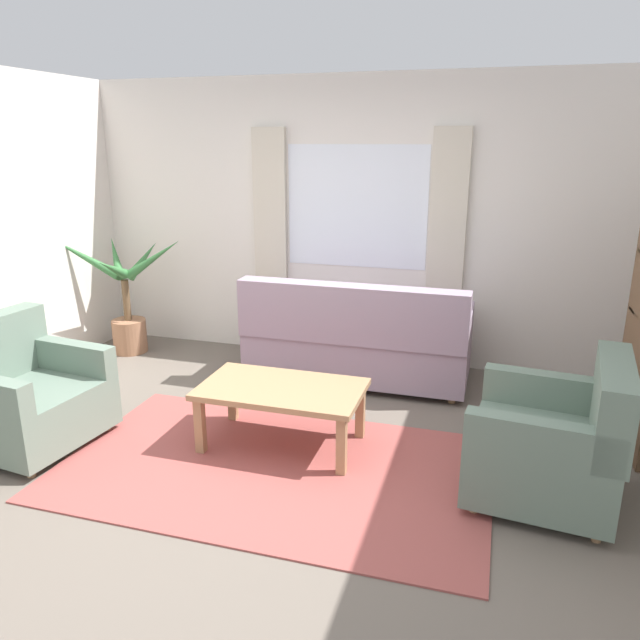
{
  "coord_description": "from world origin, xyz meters",
  "views": [
    {
      "loc": [
        1.28,
        -3.23,
        2.04
      ],
      "look_at": [
        0.1,
        0.7,
        0.81
      ],
      "focal_mm": 33.91,
      "sensor_mm": 36.0,
      "label": 1
    }
  ],
  "objects_px": {
    "coffee_table": "(282,394)",
    "potted_plant": "(126,303)",
    "armchair_left": "(24,395)",
    "couch": "(357,341)",
    "armchair_right": "(555,443)"
  },
  "relations": [
    {
      "from": "coffee_table",
      "to": "potted_plant",
      "type": "height_order",
      "value": "potted_plant"
    },
    {
      "from": "armchair_left",
      "to": "couch",
      "type": "bearing_deg",
      "value": -41.37
    },
    {
      "from": "couch",
      "to": "potted_plant",
      "type": "distance_m",
      "value": 2.35
    },
    {
      "from": "couch",
      "to": "coffee_table",
      "type": "height_order",
      "value": "couch"
    },
    {
      "from": "armchair_left",
      "to": "armchair_right",
      "type": "xyz_separation_m",
      "value": [
        3.46,
        0.32,
        0.0
      ]
    },
    {
      "from": "couch",
      "to": "armchair_left",
      "type": "relative_size",
      "value": 2.05
    },
    {
      "from": "potted_plant",
      "to": "armchair_right",
      "type": "bearing_deg",
      "value": -21.57
    },
    {
      "from": "armchair_left",
      "to": "potted_plant",
      "type": "xyz_separation_m",
      "value": [
        -0.41,
        1.84,
        0.15
      ]
    },
    {
      "from": "couch",
      "to": "armchair_right",
      "type": "xyz_separation_m",
      "value": [
        1.52,
        -1.43,
        -0.01
      ]
    },
    {
      "from": "armchair_left",
      "to": "potted_plant",
      "type": "height_order",
      "value": "potted_plant"
    },
    {
      "from": "armchair_left",
      "to": "coffee_table",
      "type": "xyz_separation_m",
      "value": [
        1.72,
        0.46,
        0.03
      ]
    },
    {
      "from": "armchair_right",
      "to": "potted_plant",
      "type": "height_order",
      "value": "potted_plant"
    },
    {
      "from": "coffee_table",
      "to": "armchair_right",
      "type": "bearing_deg",
      "value": -4.71
    },
    {
      "from": "armchair_right",
      "to": "potted_plant",
      "type": "xyz_separation_m",
      "value": [
        -3.87,
        1.53,
        0.15
      ]
    },
    {
      "from": "armchair_right",
      "to": "potted_plant",
      "type": "bearing_deg",
      "value": -105.26
    }
  ]
}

